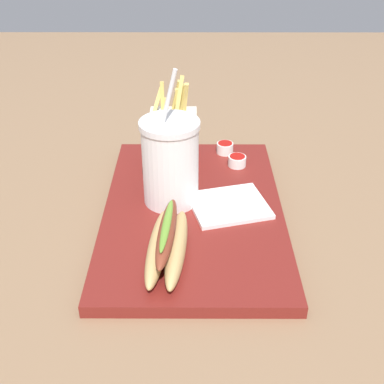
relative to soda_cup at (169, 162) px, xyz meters
name	(u,v)px	position (x,y,z in m)	size (l,w,h in m)	color
ground_plane	(192,221)	(0.02, 0.04, -0.10)	(2.40, 2.40, 0.02)	#8C6B4C
food_tray	(192,212)	(0.02, 0.04, -0.08)	(0.47, 0.30, 0.02)	maroon
soda_cup	(169,162)	(0.00, 0.00, 0.00)	(0.10, 0.10, 0.24)	white
fries_basket	(172,140)	(-0.13, 0.00, -0.02)	(0.10, 0.09, 0.18)	white
hot_dog_1	(166,243)	(0.15, 0.00, -0.05)	(0.19, 0.07, 0.06)	tan
ketchup_cup_1	(224,147)	(-0.17, 0.10, -0.06)	(0.03, 0.03, 0.02)	white
ketchup_cup_2	(236,160)	(-0.12, 0.12, -0.06)	(0.03, 0.03, 0.02)	white
napkin_stack	(228,206)	(0.03, 0.10, -0.07)	(0.11, 0.12, 0.01)	white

